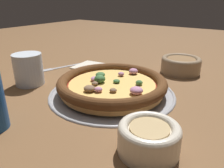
{
  "coord_description": "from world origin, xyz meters",
  "views": [
    {
      "loc": [
        0.45,
        0.31,
        0.25
      ],
      "look_at": [
        0.0,
        0.0,
        0.03
      ],
      "focal_mm": 35.0,
      "sensor_mm": 36.0,
      "label": 1
    }
  ],
  "objects_px": {
    "bowl_near": "(149,137)",
    "bowl_far": "(181,64)",
    "pizza_tray": "(112,93)",
    "fork": "(59,67)",
    "napkin": "(91,66)",
    "pizza": "(112,84)",
    "drinking_cup": "(28,69)"
  },
  "relations": [
    {
      "from": "fork",
      "to": "bowl_far",
      "type": "bearing_deg",
      "value": 137.38
    },
    {
      "from": "drinking_cup",
      "to": "napkin",
      "type": "bearing_deg",
      "value": 170.96
    },
    {
      "from": "bowl_near",
      "to": "bowl_far",
      "type": "bearing_deg",
      "value": -168.18
    },
    {
      "from": "bowl_far",
      "to": "bowl_near",
      "type": "bearing_deg",
      "value": 11.82
    },
    {
      "from": "pizza_tray",
      "to": "bowl_near",
      "type": "relative_size",
      "value": 3.24
    },
    {
      "from": "pizza",
      "to": "drinking_cup",
      "type": "distance_m",
      "value": 0.26
    },
    {
      "from": "napkin",
      "to": "bowl_near",
      "type": "bearing_deg",
      "value": 51.0
    },
    {
      "from": "pizza_tray",
      "to": "pizza",
      "type": "xyz_separation_m",
      "value": [
        0.0,
        0.0,
        0.02
      ]
    },
    {
      "from": "bowl_far",
      "to": "napkin",
      "type": "relative_size",
      "value": 1.08
    },
    {
      "from": "napkin",
      "to": "fork",
      "type": "relative_size",
      "value": 0.75
    },
    {
      "from": "pizza_tray",
      "to": "napkin",
      "type": "height_order",
      "value": "same"
    },
    {
      "from": "bowl_near",
      "to": "bowl_far",
      "type": "distance_m",
      "value": 0.46
    },
    {
      "from": "drinking_cup",
      "to": "bowl_near",
      "type": "bearing_deg",
      "value": 79.47
    },
    {
      "from": "pizza_tray",
      "to": "drinking_cup",
      "type": "height_order",
      "value": "drinking_cup"
    },
    {
      "from": "pizza",
      "to": "drinking_cup",
      "type": "relative_size",
      "value": 3.15
    },
    {
      "from": "pizza",
      "to": "bowl_far",
      "type": "bearing_deg",
      "value": 161.9
    },
    {
      "from": "bowl_far",
      "to": "fork",
      "type": "distance_m",
      "value": 0.44
    },
    {
      "from": "pizza",
      "to": "napkin",
      "type": "bearing_deg",
      "value": -127.18
    },
    {
      "from": "bowl_far",
      "to": "pizza",
      "type": "bearing_deg",
      "value": -18.1
    },
    {
      "from": "bowl_near",
      "to": "pizza_tray",
      "type": "bearing_deg",
      "value": -130.93
    },
    {
      "from": "bowl_far",
      "to": "napkin",
      "type": "height_order",
      "value": "bowl_far"
    },
    {
      "from": "pizza_tray",
      "to": "bowl_far",
      "type": "height_order",
      "value": "bowl_far"
    },
    {
      "from": "drinking_cup",
      "to": "fork",
      "type": "distance_m",
      "value": 0.17
    },
    {
      "from": "napkin",
      "to": "bowl_far",
      "type": "bearing_deg",
      "value": 113.03
    },
    {
      "from": "pizza",
      "to": "bowl_far",
      "type": "relative_size",
      "value": 2.21
    },
    {
      "from": "napkin",
      "to": "pizza_tray",
      "type": "bearing_deg",
      "value": 52.83
    },
    {
      "from": "bowl_near",
      "to": "bowl_far",
      "type": "relative_size",
      "value": 0.79
    },
    {
      "from": "drinking_cup",
      "to": "bowl_far",
      "type": "bearing_deg",
      "value": 137.28
    },
    {
      "from": "pizza",
      "to": "bowl_near",
      "type": "height_order",
      "value": "same"
    },
    {
      "from": "pizza_tray",
      "to": "fork",
      "type": "xyz_separation_m",
      "value": [
        -0.08,
        -0.29,
        -0.0
      ]
    },
    {
      "from": "napkin",
      "to": "pizza",
      "type": "bearing_deg",
      "value": 52.82
    },
    {
      "from": "pizza_tray",
      "to": "napkin",
      "type": "distance_m",
      "value": 0.26
    }
  ]
}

